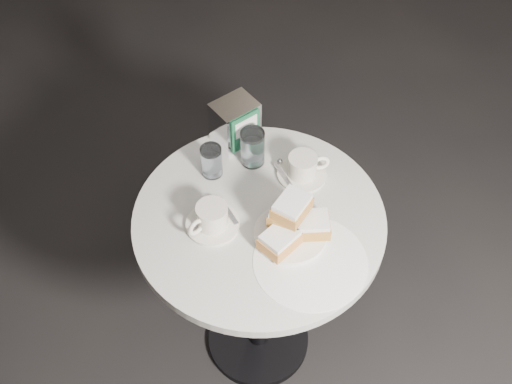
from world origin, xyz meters
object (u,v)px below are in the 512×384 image
(cafe_table, at_px, (259,257))
(napkin_dispenser, at_px, (235,123))
(coffee_cup_right, at_px, (303,168))
(beignet_plate, at_px, (292,224))
(coffee_cup_left, at_px, (212,218))
(water_glass_left, at_px, (212,161))
(water_glass_right, at_px, (253,148))

(cafe_table, relative_size, napkin_dispenser, 5.16)
(coffee_cup_right, bearing_deg, napkin_dispenser, 133.29)
(beignet_plate, xyz_separation_m, napkin_dispenser, (0.01, 0.39, 0.03))
(coffee_cup_left, xyz_separation_m, water_glass_left, (0.07, 0.18, 0.02))
(coffee_cup_left, relative_size, coffee_cup_right, 1.07)
(cafe_table, distance_m, napkin_dispenser, 0.41)
(coffee_cup_left, height_order, napkin_dispenser, napkin_dispenser)
(coffee_cup_right, bearing_deg, beignet_plate, -111.22)
(cafe_table, xyz_separation_m, beignet_plate, (0.05, -0.09, 0.25))
(water_glass_left, bearing_deg, cafe_table, -75.23)
(cafe_table, xyz_separation_m, water_glass_left, (-0.05, 0.20, 0.25))
(beignet_plate, relative_size, water_glass_right, 1.89)
(water_glass_left, relative_size, napkin_dispenser, 0.69)
(coffee_cup_left, distance_m, water_glass_right, 0.26)
(coffee_cup_right, xyz_separation_m, water_glass_left, (-0.23, 0.12, 0.02))
(water_glass_left, xyz_separation_m, napkin_dispenser, (0.12, 0.09, 0.02))
(coffee_cup_right, bearing_deg, water_glass_left, 167.16)
(coffee_cup_right, bearing_deg, water_glass_right, 148.01)
(coffee_cup_right, xyz_separation_m, napkin_dispenser, (-0.12, 0.21, 0.04))
(coffee_cup_left, bearing_deg, napkin_dispenser, 36.01)
(cafe_table, bearing_deg, beignet_plate, -60.75)
(cafe_table, bearing_deg, coffee_cup_right, 25.19)
(water_glass_right, xyz_separation_m, napkin_dispenser, (-0.01, 0.10, 0.02))
(beignet_plate, xyz_separation_m, coffee_cup_left, (-0.18, 0.12, -0.01))
(coffee_cup_left, relative_size, water_glass_left, 1.88)
(coffee_cup_left, xyz_separation_m, water_glass_right, (0.20, 0.17, 0.02))
(beignet_plate, height_order, water_glass_left, beignet_plate)
(beignet_plate, bearing_deg, coffee_cup_right, 54.24)
(coffee_cup_left, distance_m, coffee_cup_right, 0.31)
(coffee_cup_left, bearing_deg, coffee_cup_right, -8.25)
(beignet_plate, relative_size, water_glass_left, 2.18)
(beignet_plate, relative_size, coffee_cup_left, 1.16)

